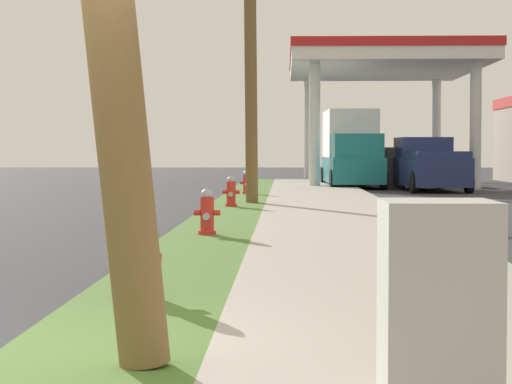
{
  "coord_description": "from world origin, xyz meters",
  "views": [
    {
      "loc": [
        1.93,
        -6.04,
        1.45
      ],
      "look_at": [
        1.36,
        12.23,
        0.68
      ],
      "focal_mm": 67.77,
      "sensor_mm": 36.0,
      "label": 1
    }
  ],
  "objects_px": {
    "fire_hydrant_fourth": "(247,183)",
    "truck_navy_on_apron": "(428,166)",
    "fire_hydrant_third": "(231,193)",
    "utility_cabinet": "(438,318)",
    "car_silver_by_far_pump": "(405,168)",
    "car_black_by_near_pump": "(348,167)",
    "utility_pole_midground": "(250,11)",
    "fire_hydrant_second": "(207,214)",
    "fire_hydrant_nearest": "(139,260)",
    "truck_teal_at_forecourt": "(351,150)"
  },
  "relations": [
    {
      "from": "fire_hydrant_second",
      "to": "fire_hydrant_third",
      "type": "bearing_deg",
      "value": 90.44
    },
    {
      "from": "utility_pole_midground",
      "to": "utility_cabinet",
      "type": "distance_m",
      "value": 20.71
    },
    {
      "from": "utility_cabinet",
      "to": "fire_hydrant_fourth",
      "type": "bearing_deg",
      "value": 94.46
    },
    {
      "from": "utility_pole_midground",
      "to": "car_silver_by_far_pump",
      "type": "distance_m",
      "value": 19.12
    },
    {
      "from": "fire_hydrant_fourth",
      "to": "car_black_by_near_pump",
      "type": "bearing_deg",
      "value": 75.2
    },
    {
      "from": "fire_hydrant_second",
      "to": "car_silver_by_far_pump",
      "type": "xyz_separation_m",
      "value": [
        6.5,
        27.14,
        0.28
      ]
    },
    {
      "from": "utility_pole_midground",
      "to": "car_silver_by_far_pump",
      "type": "relative_size",
      "value": 2.14
    },
    {
      "from": "fire_hydrant_third",
      "to": "car_black_by_near_pump",
      "type": "distance_m",
      "value": 23.2
    },
    {
      "from": "fire_hydrant_nearest",
      "to": "fire_hydrant_third",
      "type": "bearing_deg",
      "value": 89.84
    },
    {
      "from": "truck_navy_on_apron",
      "to": "utility_cabinet",
      "type": "bearing_deg",
      "value": -98.23
    },
    {
      "from": "fire_hydrant_fourth",
      "to": "fire_hydrant_third",
      "type": "bearing_deg",
      "value": -90.8
    },
    {
      "from": "fire_hydrant_fourth",
      "to": "truck_navy_on_apron",
      "type": "bearing_deg",
      "value": 40.48
    },
    {
      "from": "utility_cabinet",
      "to": "car_black_by_near_pump",
      "type": "bearing_deg",
      "value": 86.91
    },
    {
      "from": "fire_hydrant_fourth",
      "to": "car_silver_by_far_pump",
      "type": "relative_size",
      "value": 0.16
    },
    {
      "from": "fire_hydrant_third",
      "to": "truck_teal_at_forecourt",
      "type": "height_order",
      "value": "truck_teal_at_forecourt"
    },
    {
      "from": "fire_hydrant_fourth",
      "to": "car_silver_by_far_pump",
      "type": "height_order",
      "value": "car_silver_by_far_pump"
    },
    {
      "from": "fire_hydrant_second",
      "to": "utility_pole_midground",
      "type": "distance_m",
      "value": 10.63
    },
    {
      "from": "fire_hydrant_third",
      "to": "fire_hydrant_fourth",
      "type": "bearing_deg",
      "value": 89.2
    },
    {
      "from": "fire_hydrant_second",
      "to": "car_black_by_near_pump",
      "type": "xyz_separation_m",
      "value": [
        4.24,
        30.64,
        0.28
      ]
    },
    {
      "from": "fire_hydrant_fourth",
      "to": "car_black_by_near_pump",
      "type": "relative_size",
      "value": 0.16
    },
    {
      "from": "car_black_by_near_pump",
      "to": "fire_hydrant_third",
      "type": "bearing_deg",
      "value": -100.67
    },
    {
      "from": "utility_pole_midground",
      "to": "car_silver_by_far_pump",
      "type": "bearing_deg",
      "value": 70.64
    },
    {
      "from": "truck_navy_on_apron",
      "to": "car_silver_by_far_pump",
      "type": "bearing_deg",
      "value": 89.7
    },
    {
      "from": "fire_hydrant_second",
      "to": "car_black_by_near_pump",
      "type": "height_order",
      "value": "car_black_by_near_pump"
    },
    {
      "from": "fire_hydrant_fourth",
      "to": "utility_pole_midground",
      "type": "distance_m",
      "value": 6.93
    },
    {
      "from": "fire_hydrant_nearest",
      "to": "truck_teal_at_forecourt",
      "type": "distance_m",
      "value": 30.44
    },
    {
      "from": "utility_pole_midground",
      "to": "car_black_by_near_pump",
      "type": "height_order",
      "value": "utility_pole_midground"
    },
    {
      "from": "car_silver_by_far_pump",
      "to": "fire_hydrant_nearest",
      "type": "bearing_deg",
      "value": -101.1
    },
    {
      "from": "fire_hydrant_fourth",
      "to": "truck_navy_on_apron",
      "type": "distance_m",
      "value": 8.47
    },
    {
      "from": "fire_hydrant_fourth",
      "to": "truck_navy_on_apron",
      "type": "relative_size",
      "value": 0.13
    },
    {
      "from": "fire_hydrant_third",
      "to": "utility_cabinet",
      "type": "bearing_deg",
      "value": -83.58
    },
    {
      "from": "car_black_by_near_pump",
      "to": "truck_teal_at_forecourt",
      "type": "distance_m",
      "value": 7.05
    },
    {
      "from": "fire_hydrant_fourth",
      "to": "car_silver_by_far_pump",
      "type": "bearing_deg",
      "value": 62.45
    },
    {
      "from": "fire_hydrant_nearest",
      "to": "car_silver_by_far_pump",
      "type": "distance_m",
      "value": 34.31
    },
    {
      "from": "utility_pole_midground",
      "to": "fire_hydrant_second",
      "type": "bearing_deg",
      "value": -92.0
    },
    {
      "from": "fire_hydrant_fourth",
      "to": "utility_cabinet",
      "type": "distance_m",
      "value": 25.4
    },
    {
      "from": "fire_hydrant_third",
      "to": "car_black_by_near_pump",
      "type": "height_order",
      "value": "car_black_by_near_pump"
    },
    {
      "from": "fire_hydrant_nearest",
      "to": "utility_pole_midground",
      "type": "height_order",
      "value": "utility_pole_midground"
    },
    {
      "from": "fire_hydrant_fourth",
      "to": "car_black_by_near_pump",
      "type": "distance_m",
      "value": 16.45
    },
    {
      "from": "fire_hydrant_third",
      "to": "truck_navy_on_apron",
      "type": "bearing_deg",
      "value": 62.21
    },
    {
      "from": "fire_hydrant_fourth",
      "to": "car_silver_by_far_pump",
      "type": "xyz_separation_m",
      "value": [
        6.47,
        12.4,
        0.28
      ]
    },
    {
      "from": "utility_cabinet",
      "to": "car_black_by_near_pump",
      "type": "xyz_separation_m",
      "value": [
        2.23,
        41.22,
        0.1
      ]
    },
    {
      "from": "fire_hydrant_third",
      "to": "truck_teal_at_forecourt",
      "type": "bearing_deg",
      "value": 75.94
    },
    {
      "from": "utility_cabinet",
      "to": "truck_teal_at_forecourt",
      "type": "xyz_separation_m",
      "value": [
        1.88,
        34.22,
        0.86
      ]
    },
    {
      "from": "fire_hydrant_nearest",
      "to": "truck_teal_at_forecourt",
      "type": "xyz_separation_m",
      "value": [
        4.0,
        30.16,
        1.04
      ]
    },
    {
      "from": "car_black_by_near_pump",
      "to": "fire_hydrant_second",
      "type": "bearing_deg",
      "value": -97.87
    },
    {
      "from": "fire_hydrant_nearest",
      "to": "utility_pole_midground",
      "type": "relative_size",
      "value": 0.08
    },
    {
      "from": "fire_hydrant_fourth",
      "to": "utility_cabinet",
      "type": "relative_size",
      "value": 0.68
    },
    {
      "from": "fire_hydrant_nearest",
      "to": "truck_navy_on_apron",
      "type": "relative_size",
      "value": 0.13
    },
    {
      "from": "fire_hydrant_second",
      "to": "fire_hydrant_fourth",
      "type": "xyz_separation_m",
      "value": [
        0.04,
        14.74,
        0.0
      ]
    }
  ]
}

